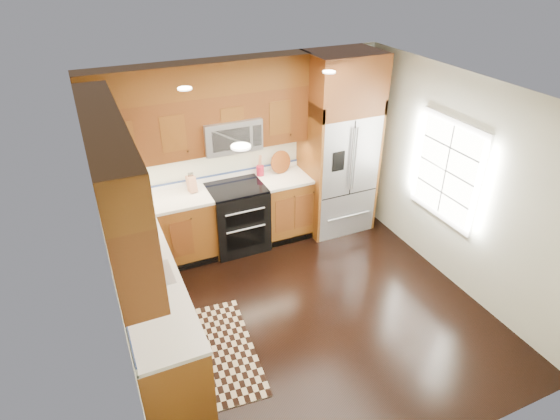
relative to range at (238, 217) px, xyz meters
name	(u,v)px	position (x,y,z in m)	size (l,w,h in m)	color
ground	(306,313)	(0.25, -1.67, -0.47)	(4.00, 4.00, 0.00)	black
wall_back	(244,151)	(0.25, 0.33, 0.83)	(4.00, 0.02, 2.60)	silver
wall_left	(112,267)	(-1.75, -1.67, 0.83)	(0.02, 4.00, 2.60)	silver
wall_right	(458,184)	(2.25, -1.67, 0.83)	(0.02, 4.00, 2.60)	silver
window	(447,170)	(2.23, -1.47, 0.93)	(0.04, 1.10, 1.30)	white
base_cabinets	(182,266)	(-0.98, -0.77, -0.02)	(2.85, 3.00, 0.90)	brown
countertop	(187,226)	(-0.84, -0.65, 0.45)	(2.86, 3.01, 0.04)	beige
upper_cabinets	(170,136)	(-0.90, -0.58, 1.56)	(2.85, 3.00, 1.15)	brown
range	(238,217)	(0.00, 0.00, 0.00)	(0.76, 0.67, 0.95)	black
microwave	(230,134)	(0.00, 0.13, 1.19)	(0.76, 0.40, 0.42)	#B2B2B7
refrigerator	(339,145)	(1.55, -0.04, 0.83)	(0.98, 0.75, 2.60)	#B2B2B7
sink_faucet	(142,272)	(-1.48, -1.44, 0.52)	(0.54, 0.44, 0.37)	#B2B2B7
rug	(213,353)	(-0.95, -1.82, -0.46)	(0.88, 1.46, 0.01)	black
knife_block	(192,184)	(-0.57, 0.14, 0.58)	(0.11, 0.15, 0.27)	tan
utensil_crock	(260,168)	(0.44, 0.22, 0.58)	(0.12, 0.12, 0.30)	maroon
cutting_board	(281,172)	(0.74, 0.18, 0.48)	(0.33, 0.33, 0.02)	brown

